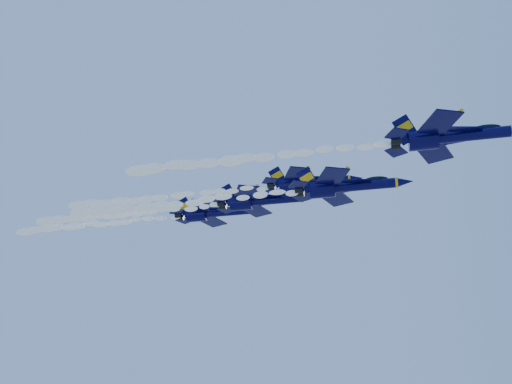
% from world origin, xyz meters
% --- Properties ---
extents(jet_lead, '(16.39, 13.44, 6.09)m').
position_xyz_m(jet_lead, '(16.96, -14.44, 151.11)').
color(jet_lead, '#060333').
extents(smoke_trail_jet_lead, '(35.00, 1.69, 1.53)m').
position_xyz_m(smoke_trail_jet_lead, '(-7.54, -14.44, 150.74)').
color(smoke_trail_jet_lead, white).
extents(jet_second, '(16.61, 13.63, 6.17)m').
position_xyz_m(jet_second, '(3.63, -3.43, 150.76)').
color(jet_second, '#060333').
extents(smoke_trail_jet_second, '(35.00, 1.72, 1.55)m').
position_xyz_m(smoke_trail_jet_second, '(-20.97, -3.43, 150.39)').
color(smoke_trail_jet_second, white).
extents(jet_third, '(15.32, 12.56, 5.69)m').
position_xyz_m(jet_third, '(-2.45, 4.64, 155.78)').
color(jet_third, '#060333').
extents(smoke_trail_jet_third, '(35.00, 1.58, 1.43)m').
position_xyz_m(smoke_trail_jet_third, '(-26.50, 4.64, 155.42)').
color(smoke_trail_jet_third, white).
extents(jet_fourth, '(17.63, 14.46, 6.55)m').
position_xyz_m(jet_fourth, '(-11.71, 11.82, 156.50)').
color(jet_fourth, '#060333').
extents(smoke_trail_jet_fourth, '(35.00, 1.82, 1.64)m').
position_xyz_m(smoke_trail_jet_fourth, '(-36.75, 11.82, 156.12)').
color(smoke_trail_jet_fourth, white).
extents(jet_fifth, '(17.89, 14.68, 6.65)m').
position_xyz_m(jet_fifth, '(-22.60, 20.57, 158.68)').
color(jet_fifth, '#060333').
extents(smoke_trail_jet_fifth, '(35.00, 1.85, 1.67)m').
position_xyz_m(smoke_trail_jet_fifth, '(-47.75, 20.57, 158.30)').
color(smoke_trail_jet_fifth, white).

